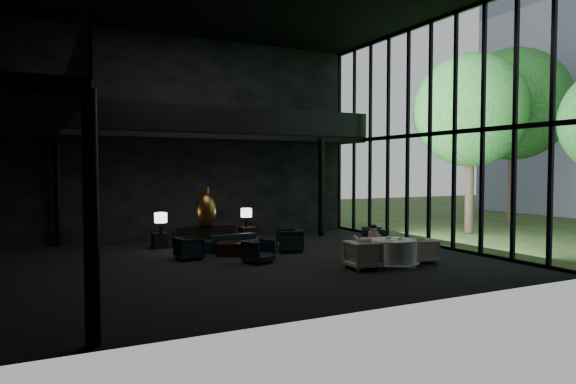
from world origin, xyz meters
name	(u,v)px	position (x,y,z in m)	size (l,w,h in m)	color
floor	(250,261)	(0.00, 0.00, 0.00)	(14.00, 12.00, 0.02)	black
wall_back	(192,138)	(0.00, 6.00, 4.00)	(14.00, 0.04, 8.00)	black
wall_front	(369,105)	(0.00, -6.00, 4.00)	(14.00, 0.04, 8.00)	black
curtain_wall	(430,134)	(6.95, 0.00, 4.00)	(0.20, 12.00, 8.00)	black
mezzanine_left	(21,118)	(-6.00, 0.00, 4.00)	(2.00, 12.00, 0.25)	black
mezzanine_back	(224,137)	(1.00, 5.00, 4.00)	(12.00, 2.00, 0.25)	black
railing_left	(65,96)	(-5.00, 0.00, 4.60)	(0.06, 12.00, 1.00)	black
railing_back	(233,120)	(1.00, 4.00, 4.60)	(12.00, 0.06, 1.00)	black
column_sw	(91,219)	(-5.00, -5.70, 2.00)	(0.24, 0.24, 4.00)	black
column_nw	(57,190)	(-5.00, 5.70, 2.00)	(0.24, 0.24, 4.00)	black
column_ne	(321,187)	(4.80, 4.00, 2.00)	(0.24, 0.24, 4.00)	black
tree_near	(471,111)	(11.00, 2.00, 5.23)	(4.80, 4.80, 7.65)	#382D23
tree_far	(513,105)	(16.00, 4.00, 5.99)	(5.60, 5.60, 8.80)	#382D23
console	(204,235)	(-0.26, 3.73, 0.36)	(2.23, 0.51, 0.71)	black
bronze_urn	(206,210)	(-0.26, 3.47, 1.31)	(0.75, 0.75, 1.39)	olive
side_table_left	(159,240)	(-1.86, 3.74, 0.27)	(0.49, 0.49, 0.54)	black
table_lamp_left	(161,219)	(-1.86, 3.51, 1.05)	(0.43, 0.43, 0.72)	black
side_table_right	(248,235)	(1.34, 3.46, 0.30)	(0.55, 0.55, 0.60)	black
table_lamp_right	(246,214)	(1.34, 3.59, 1.09)	(0.41, 0.41, 0.68)	black
sofa	(231,239)	(0.18, 2.15, 0.39)	(2.01, 0.59, 0.79)	black
lounge_armchair_west	(190,247)	(-1.54, 1.07, 0.38)	(0.73, 0.68, 0.75)	black
lounge_armchair_east	(290,238)	(1.84, 1.00, 0.45)	(0.87, 0.82, 0.90)	black
lounge_armchair_south	(258,251)	(0.11, -0.39, 0.36)	(0.70, 0.66, 0.73)	black
window_armchair	(374,235)	(5.24, 0.97, 0.37)	(0.84, 0.54, 0.73)	black
coffee_table	(232,248)	(-0.09, 1.29, 0.21)	(0.93, 0.93, 0.41)	black
dining_table	(393,254)	(3.39, -2.50, 0.33)	(1.45, 1.45, 0.75)	white
dining_chair_north	(368,246)	(3.27, -1.44, 0.42)	(0.82, 0.77, 0.84)	beige
dining_chair_east	(422,250)	(4.47, -2.48, 0.38)	(0.74, 0.69, 0.76)	beige
dining_chair_west	(363,252)	(2.35, -2.52, 0.48)	(0.94, 0.88, 0.96)	beige
child	(373,235)	(3.37, -1.57, 0.77)	(0.30, 0.30, 0.64)	#D0A2BD
plate_a	(390,240)	(3.19, -2.58, 0.76)	(0.25, 0.25, 0.02)	white
plate_b	(395,238)	(3.58, -2.32, 0.76)	(0.24, 0.24, 0.02)	white
saucer	(403,239)	(3.64, -2.64, 0.76)	(0.17, 0.17, 0.01)	white
coffee_cup	(402,238)	(3.66, -2.53, 0.79)	(0.09, 0.09, 0.06)	white
cereal_bowl	(388,238)	(3.29, -2.39, 0.79)	(0.18, 0.18, 0.09)	white
cream_pot	(400,239)	(3.45, -2.70, 0.78)	(0.05, 0.05, 0.06)	#99999E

